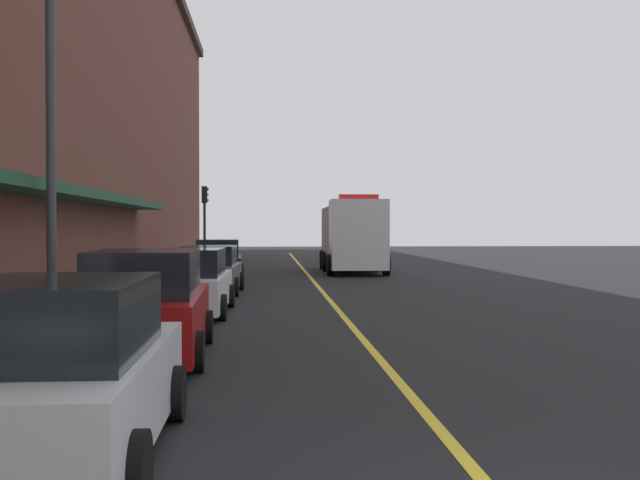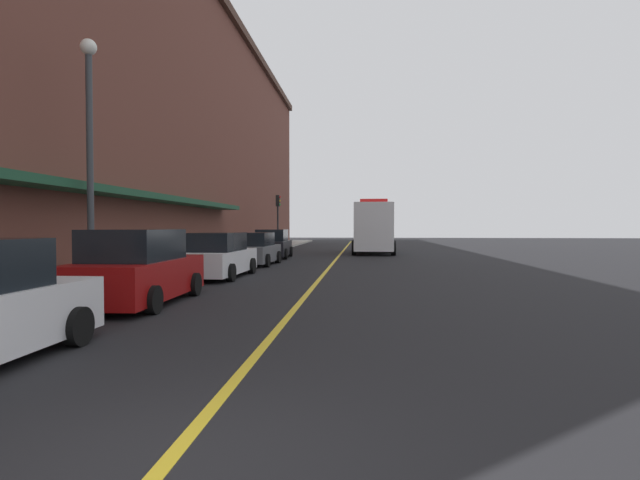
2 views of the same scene
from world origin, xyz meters
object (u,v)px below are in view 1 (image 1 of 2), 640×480
parked_car_3 (210,271)px  parked_car_4 (218,262)px  parked_car_1 (147,308)px  parking_meter_0 (69,296)px  street_lamp_left (51,112)px  parked_car_2 (191,283)px  box_truck (352,236)px  traffic_light_near (205,210)px  parked_car_0 (60,376)px

parked_car_3 → parked_car_4: parked_car_4 is taller
parked_car_1 → parking_meter_0: 1.39m
parking_meter_0 → street_lamp_left: bearing=118.3°
parked_car_2 → parking_meter_0: (-1.47, -6.29, 0.26)m
parked_car_3 → street_lamp_left: street_lamp_left is taller
box_truck → parked_car_2: bearing=-18.5°
parked_car_4 → parking_meter_0: bearing=173.4°
parking_meter_0 → box_truck: bearing=72.2°
traffic_light_near → street_lamp_left: bearing=-91.4°
parked_car_1 → box_truck: bearing=-16.3°
parked_car_1 → street_lamp_left: street_lamp_left is taller
parked_car_0 → parked_car_3: bearing=-0.4°
parked_car_4 → parking_meter_0: size_ratio=3.45×
parked_car_4 → box_truck: 8.78m
parked_car_1 → street_lamp_left: bearing=55.0°
box_truck → parked_car_3: bearing=-27.2°
parked_car_4 → parking_meter_0: parked_car_4 is taller
parked_car_2 → parked_car_4: parked_car_4 is taller
parked_car_0 → street_lamp_left: 8.11m
parked_car_2 → traffic_light_near: 21.27m
parked_car_0 → parked_car_2: 12.16m
parked_car_0 → street_lamp_left: street_lamp_left is taller
box_truck → parked_car_0: bearing=-11.0°
parked_car_0 → box_truck: 30.42m
parked_car_0 → parked_car_2: bearing=-0.4°
parked_car_3 → parking_meter_0: bearing=174.9°
parked_car_0 → traffic_light_near: traffic_light_near is taller
parked_car_4 → street_lamp_left: size_ratio=0.66×
parked_car_0 → box_truck: (6.22, 29.76, 0.97)m
parked_car_2 → parked_car_4: size_ratio=1.06×
parked_car_3 → street_lamp_left: bearing=171.2°
parked_car_2 → parked_car_4: bearing=1.4°
traffic_light_near → parked_car_4: bearing=-82.0°
parked_car_1 → traffic_light_near: size_ratio=1.10×
parked_car_3 → street_lamp_left: 11.91m
parked_car_0 → box_truck: box_truck is taller
street_lamp_left → traffic_light_near: size_ratio=1.61×
parked_car_1 → parked_car_2: 6.47m
parked_car_1 → traffic_light_near: bearing=1.1°
parked_car_1 → traffic_light_near: (-1.30, 27.56, 2.29)m
parked_car_2 → street_lamp_left: 6.64m
parked_car_3 → box_truck: box_truck is taller
parked_car_0 → box_truck: bearing=-12.1°
street_lamp_left → parked_car_4: bearing=83.1°
parked_car_1 → parking_meter_0: bearing=80.9°
box_truck → traffic_light_near: bearing=-113.8°
parked_car_1 → box_truck: 24.90m
parked_car_0 → parked_car_1: parked_car_1 is taller
parked_car_1 → parked_car_2: parked_car_1 is taller
box_truck → street_lamp_left: (-8.27, -22.78, 2.61)m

